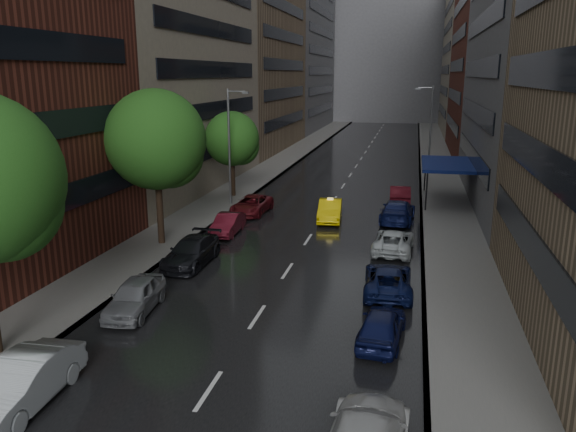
% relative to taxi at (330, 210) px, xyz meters
% --- Properties ---
extents(road, '(14.00, 140.00, 0.01)m').
position_rel_taxi_xyz_m(road, '(-0.66, 22.92, -0.75)').
color(road, black).
rests_on(road, ground).
extents(sidewalk_left, '(4.00, 140.00, 0.15)m').
position_rel_taxi_xyz_m(sidewalk_left, '(-9.66, 22.92, -0.68)').
color(sidewalk_left, gray).
rests_on(sidewalk_left, ground).
extents(sidewalk_right, '(4.00, 140.00, 0.15)m').
position_rel_taxi_xyz_m(sidewalk_right, '(8.34, 22.92, -0.68)').
color(sidewalk_right, gray).
rests_on(sidewalk_right, ground).
extents(buildings_left, '(8.00, 108.00, 38.00)m').
position_rel_taxi_xyz_m(buildings_left, '(-15.66, 31.71, 15.23)').
color(buildings_left, maroon).
rests_on(buildings_left, ground).
extents(buildings_right, '(8.05, 109.10, 36.00)m').
position_rel_taxi_xyz_m(buildings_right, '(14.34, 29.62, 14.28)').
color(buildings_right, '#937A5B').
rests_on(buildings_right, ground).
extents(building_far, '(40.00, 14.00, 32.00)m').
position_rel_taxi_xyz_m(building_far, '(-0.66, 90.92, 15.25)').
color(building_far, slate).
rests_on(building_far, ground).
extents(tree_mid, '(5.94, 5.94, 9.46)m').
position_rel_taxi_xyz_m(tree_mid, '(-9.26, -8.17, 5.73)').
color(tree_mid, '#382619').
rests_on(tree_mid, ground).
extents(tree_far, '(4.57, 4.57, 7.28)m').
position_rel_taxi_xyz_m(tree_far, '(-9.26, 6.04, 4.22)').
color(tree_far, '#382619').
rests_on(tree_far, ground).
extents(taxi, '(1.99, 4.70, 1.51)m').
position_rel_taxi_xyz_m(taxi, '(0.00, 0.00, 0.00)').
color(taxi, yellow).
rests_on(taxi, ground).
extents(parked_cars_left, '(2.48, 30.78, 1.59)m').
position_rel_taxi_xyz_m(parked_cars_left, '(-6.06, -11.65, -0.03)').
color(parked_cars_left, silver).
rests_on(parked_cars_left, ground).
extents(parked_cars_right, '(2.55, 37.21, 1.58)m').
position_rel_taxi_xyz_m(parked_cars_right, '(4.74, -9.40, -0.02)').
color(parked_cars_right, beige).
rests_on(parked_cars_right, ground).
extents(street_lamp_left, '(1.74, 0.22, 9.00)m').
position_rel_taxi_xyz_m(street_lamp_left, '(-8.38, 2.92, 4.14)').
color(street_lamp_left, gray).
rests_on(street_lamp_left, sidewalk_left).
extents(street_lamp_right, '(1.74, 0.22, 9.00)m').
position_rel_taxi_xyz_m(street_lamp_right, '(7.07, 17.92, 4.14)').
color(street_lamp_right, gray).
rests_on(street_lamp_right, sidewalk_right).
extents(awning, '(4.00, 8.00, 3.12)m').
position_rel_taxi_xyz_m(awning, '(8.33, 7.92, 2.38)').
color(awning, navy).
rests_on(awning, sidewalk_right).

